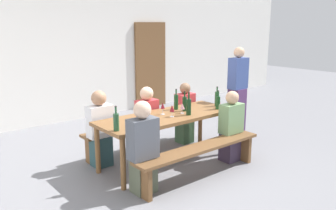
# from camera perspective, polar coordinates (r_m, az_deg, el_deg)

# --- Properties ---
(ground_plane) EXTENTS (24.00, 24.00, 0.00)m
(ground_plane) POSITION_cam_1_polar(r_m,az_deg,el_deg) (5.41, 0.00, -9.32)
(ground_plane) COLOR slate
(back_wall) EXTENTS (14.00, 0.20, 3.20)m
(back_wall) POSITION_cam_1_polar(r_m,az_deg,el_deg) (7.84, -15.64, 9.24)
(back_wall) COLOR silver
(back_wall) RESTS_ON ground
(wooden_door) EXTENTS (0.90, 0.06, 2.10)m
(wooden_door) POSITION_cam_1_polar(r_m,az_deg,el_deg) (8.79, -2.85, 6.47)
(wooden_door) COLOR brown
(wooden_door) RESTS_ON ground
(tasting_table) EXTENTS (2.17, 0.78, 0.75)m
(tasting_table) POSITION_cam_1_polar(r_m,az_deg,el_deg) (5.19, 0.00, -2.44)
(tasting_table) COLOR brown
(tasting_table) RESTS_ON ground
(bench_near) EXTENTS (2.07, 0.30, 0.45)m
(bench_near) POSITION_cam_1_polar(r_m,az_deg,el_deg) (4.80, 5.29, -7.77)
(bench_near) COLOR brown
(bench_near) RESTS_ON ground
(bench_far) EXTENTS (2.07, 0.30, 0.45)m
(bench_far) POSITION_cam_1_polar(r_m,az_deg,el_deg) (5.81, -4.34, -4.02)
(bench_far) COLOR brown
(bench_far) RESTS_ON ground
(wine_bottle_0) EXTENTS (0.07, 0.07, 0.35)m
(wine_bottle_0) POSITION_cam_1_polar(r_m,az_deg,el_deg) (5.15, 3.39, -0.23)
(wine_bottle_0) COLOR #143319
(wine_bottle_0) RESTS_ON tasting_table
(wine_bottle_1) EXTENTS (0.07, 0.07, 0.31)m
(wine_bottle_1) POSITION_cam_1_polar(r_m,az_deg,el_deg) (5.39, 2.72, 0.25)
(wine_bottle_1) COLOR #143319
(wine_bottle_1) RESTS_ON tasting_table
(wine_bottle_2) EXTENTS (0.07, 0.07, 0.30)m
(wine_bottle_2) POSITION_cam_1_polar(r_m,az_deg,el_deg) (5.55, 8.14, 0.44)
(wine_bottle_2) COLOR #194723
(wine_bottle_2) RESTS_ON tasting_table
(wine_bottle_3) EXTENTS (0.07, 0.07, 0.32)m
(wine_bottle_3) POSITION_cam_1_polar(r_m,az_deg,el_deg) (5.48, 1.33, 0.56)
(wine_bottle_3) COLOR #194723
(wine_bottle_3) RESTS_ON tasting_table
(wine_bottle_4) EXTENTS (0.07, 0.07, 0.32)m
(wine_bottle_4) POSITION_cam_1_polar(r_m,az_deg,el_deg) (4.43, -8.45, -2.70)
(wine_bottle_4) COLOR #234C2D
(wine_bottle_4) RESTS_ON tasting_table
(wine_bottle_5) EXTENTS (0.07, 0.07, 0.32)m
(wine_bottle_5) POSITION_cam_1_polar(r_m,az_deg,el_deg) (5.76, 7.97, 1.06)
(wine_bottle_5) COLOR #194723
(wine_bottle_5) RESTS_ON tasting_table
(wine_glass_0) EXTENTS (0.07, 0.07, 0.16)m
(wine_glass_0) POSITION_cam_1_polar(r_m,az_deg,el_deg) (5.24, 2.34, -0.24)
(wine_glass_0) COLOR silver
(wine_glass_0) RESTS_ON tasting_table
(wine_glass_1) EXTENTS (0.06, 0.06, 0.14)m
(wine_glass_1) POSITION_cam_1_polar(r_m,az_deg,el_deg) (5.65, 8.29, 0.53)
(wine_glass_1) COLOR silver
(wine_glass_1) RESTS_ON tasting_table
(wine_glass_2) EXTENTS (0.06, 0.06, 0.15)m
(wine_glass_2) POSITION_cam_1_polar(r_m,az_deg,el_deg) (5.10, -3.29, -0.61)
(wine_glass_2) COLOR silver
(wine_glass_2) RESTS_ON tasting_table
(wine_glass_3) EXTENTS (0.07, 0.07, 0.18)m
(wine_glass_3) POSITION_cam_1_polar(r_m,az_deg,el_deg) (5.04, 0.66, -0.59)
(wine_glass_3) COLOR silver
(wine_glass_3) RESTS_ON tasting_table
(wine_glass_4) EXTENTS (0.06, 0.06, 0.18)m
(wine_glass_4) POSITION_cam_1_polar(r_m,az_deg,el_deg) (5.17, -0.87, -0.18)
(wine_glass_4) COLOR silver
(wine_glass_4) RESTS_ON tasting_table
(seated_guest_near_0) EXTENTS (0.37, 0.24, 1.17)m
(seated_guest_near_0) POSITION_cam_1_polar(r_m,az_deg,el_deg) (4.33, -4.09, -7.19)
(seated_guest_near_0) COLOR #4F5643
(seated_guest_near_0) RESTS_ON ground
(seated_guest_near_1) EXTENTS (0.36, 0.24, 1.09)m
(seated_guest_near_1) POSITION_cam_1_polar(r_m,az_deg,el_deg) (5.40, 10.22, -3.73)
(seated_guest_near_1) COLOR #3B2E44
(seated_guest_near_1) RESTS_ON ground
(seated_guest_far_0) EXTENTS (0.36, 0.24, 1.14)m
(seated_guest_far_0) POSITION_cam_1_polar(r_m,az_deg,el_deg) (5.21, -10.98, -4.02)
(seated_guest_far_0) COLOR #26464C
(seated_guest_far_0) RESTS_ON ground
(seated_guest_far_1) EXTENTS (0.35, 0.24, 1.10)m
(seated_guest_far_1) POSITION_cam_1_polar(r_m,az_deg,el_deg) (5.65, -3.43, -2.67)
(seated_guest_far_1) COLOR #304C4F
(seated_guest_far_1) RESTS_ON ground
(seated_guest_far_2) EXTENTS (0.33, 0.24, 1.07)m
(seated_guest_far_2) POSITION_cam_1_polar(r_m,az_deg,el_deg) (6.15, 2.75, -1.55)
(seated_guest_far_2) COLOR #375637
(seated_guest_far_2) RESTS_ON ground
(standing_host) EXTENTS (0.33, 0.24, 1.68)m
(standing_host) POSITION_cam_1_polar(r_m,az_deg,el_deg) (6.32, 11.20, 1.47)
(standing_host) COLOR #4F305E
(standing_host) RESTS_ON ground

